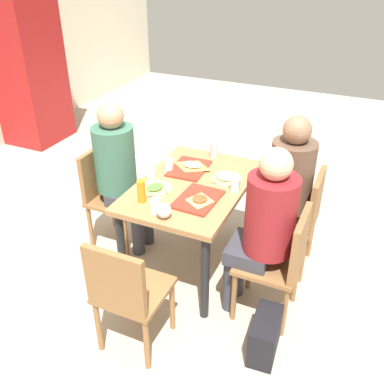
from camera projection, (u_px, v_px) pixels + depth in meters
The scene contains 26 objects.
ground_plane at pixel (192, 262), 3.53m from camera, with size 10.00×10.00×0.02m, color #B7A893.
main_table at pixel (192, 195), 3.21m from camera, with size 1.13×0.76×0.72m.
chair_near_left at pixel (282, 258), 2.79m from camera, with size 0.40×0.40×0.83m.
chair_near_right at pixel (300, 215), 3.23m from camera, with size 0.40×0.40×0.83m.
chair_far_side at pixel (107, 190), 3.55m from camera, with size 0.40×0.40×0.83m.
chair_left_end at pixel (126, 291), 2.53m from camera, with size 0.40×0.40×0.83m.
person_in_red at pixel (264, 222), 2.71m from camera, with size 0.32×0.42×1.24m.
person_in_brown_jacket at pixel (285, 182), 3.16m from camera, with size 0.32×0.42×1.24m.
person_far_side at pixel (119, 167), 3.37m from camera, with size 0.32×0.42×1.24m.
tray_red_near at pixel (198, 199), 2.95m from camera, with size 0.36×0.26×0.02m, color red.
tray_red_far at pixel (189, 168), 3.35m from camera, with size 0.36×0.26×0.02m, color red.
paper_plate_center at pixel (156, 188), 3.10m from camera, with size 0.22×0.22×0.01m, color white.
paper_plate_near_edge at pixel (227, 178), 3.22m from camera, with size 0.22×0.22×0.01m, color white.
pizza_slice_a at pixel (200, 199), 2.92m from camera, with size 0.19×0.18×0.02m.
pizza_slice_b at pixel (192, 165), 3.36m from camera, with size 0.17×0.24×0.02m.
pizza_slice_c at pixel (155, 188), 3.07m from camera, with size 0.20×0.17×0.02m.
pizza_slice_d at pixel (224, 178), 3.20m from camera, with size 0.24×0.25×0.02m.
plastic_cup_a at pixel (151, 171), 3.22m from camera, with size 0.07×0.07×0.10m, color white.
plastic_cup_b at pixel (235, 185), 3.04m from camera, with size 0.07×0.07×0.10m, color white.
plastic_cup_c at pixel (155, 206), 2.80m from camera, with size 0.07×0.07×0.10m, color white.
plastic_cup_d at pixel (169, 165), 3.31m from camera, with size 0.07×0.07×0.10m, color white.
soda_can at pixel (214, 150), 3.51m from camera, with size 0.07×0.07×0.12m, color #B7BCC6.
condiment_bottle at pixel (141, 191), 2.90m from camera, with size 0.06×0.06×0.16m, color orange.
foil_bundle at pixel (164, 211), 2.75m from camera, with size 0.10×0.10×0.10m, color silver.
handbag at pixel (265, 335), 2.68m from camera, with size 0.32×0.16×0.28m, color black.
drink_fridge at pixel (28, 65), 5.23m from camera, with size 0.70×0.60×1.90m, color maroon.
Camera 1 is at (-2.52, -1.13, 2.26)m, focal length 40.39 mm.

